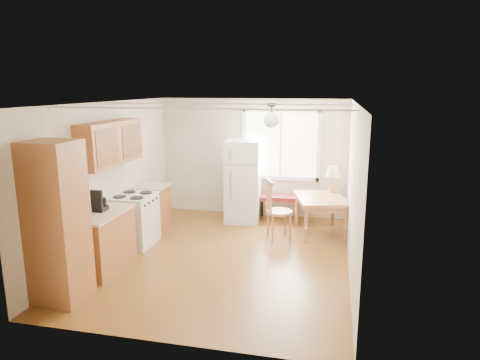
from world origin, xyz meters
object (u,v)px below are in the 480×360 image
(refrigerator, at_px, (243,181))
(bench, at_px, (284,198))
(dining_table, at_px, (321,202))
(chair, at_px, (274,205))

(refrigerator, distance_m, bench, 0.93)
(refrigerator, xyz_separation_m, dining_table, (1.60, -0.48, -0.23))
(refrigerator, xyz_separation_m, bench, (0.83, 0.20, -0.38))
(refrigerator, relative_size, bench, 1.44)
(refrigerator, relative_size, dining_table, 1.28)
(refrigerator, height_order, bench, refrigerator)
(chair, bearing_deg, refrigerator, 107.38)
(bench, distance_m, chair, 1.12)
(refrigerator, bearing_deg, bench, 9.54)
(bench, distance_m, dining_table, 1.04)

